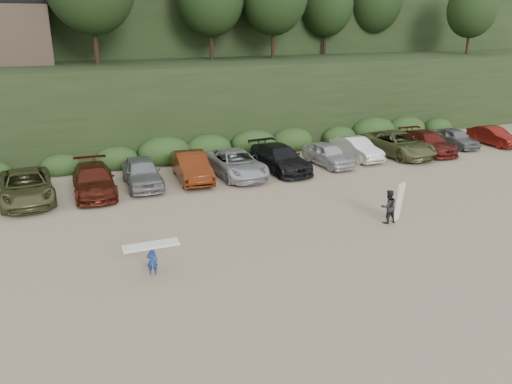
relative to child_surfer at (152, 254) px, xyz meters
name	(u,v)px	position (x,y,z in m)	size (l,w,h in m)	color
ground	(296,240)	(6.29, 0.64, -0.82)	(120.00, 120.00, 0.00)	tan
parked_cars	(250,161)	(8.34, 10.58, -0.06)	(39.83, 6.07, 1.63)	silver
child_surfer	(152,254)	(0.00, 0.00, 0.00)	(2.03, 0.63, 1.21)	navy
adult_surfer	(389,206)	(11.12, 0.66, -0.01)	(1.25, 0.62, 1.88)	black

